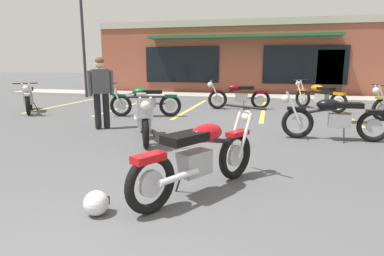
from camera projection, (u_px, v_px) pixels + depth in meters
The scene contains 14 objects.
ground_plane at pixel (190, 148), 6.03m from camera, with size 80.00×80.00×0.00m, color #515154.
sidewalk_kerb at pixel (237, 97), 14.39m from camera, with size 22.00×1.80×0.14m, color #A8A59E.
brick_storefront_building at pixel (245, 59), 17.70m from camera, with size 14.23×6.31×3.51m.
painted_stall_lines at pixel (227, 109), 10.97m from camera, with size 12.23×4.80×0.01m.
motorcycle_foreground_classic at pixel (200, 156), 3.84m from camera, with size 1.33×1.88×0.98m.
motorcycle_red_sportbike at pixel (143, 115), 6.47m from camera, with size 1.17×1.97×0.98m.
motorcycle_black_cruiser at pixel (334, 118), 6.53m from camera, with size 2.11×0.66×0.98m.
motorcycle_silver_naked at pixel (238, 95), 10.94m from camera, with size 2.09×0.80×0.98m.
motorcycle_blue_standard at pixel (145, 101), 9.43m from camera, with size 2.08×0.85×0.98m.
motorcycle_green_cafe_racer at pixel (28, 98), 10.27m from camera, with size 1.49×1.79×0.98m.
motorcycle_orange_scrambler at pixel (319, 96), 10.76m from camera, with size 1.60×1.70×0.98m.
person_in_black_shirt at pixel (101, 89), 7.57m from camera, with size 0.53×0.46×1.68m.
helmet_on_pavement at pixel (96, 203), 3.34m from camera, with size 0.26×0.26×0.26m.
parking_lot_lamp_post at pixel (81, 24), 14.17m from camera, with size 0.24×0.76×4.93m.
Camera 1 is at (1.40, -1.52, 1.54)m, focal length 30.45 mm.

